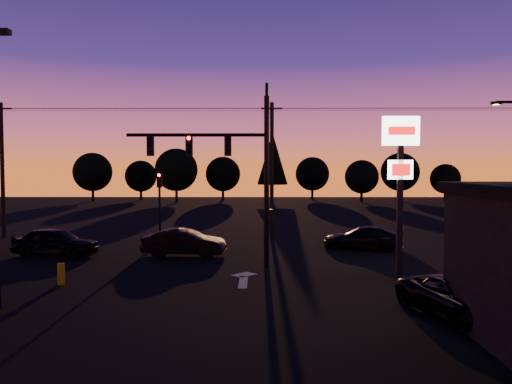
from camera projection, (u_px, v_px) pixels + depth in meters
ground at (230, 288)px, 19.41m from camera, size 120.00×120.00×0.00m
lane_arrow at (244, 278)px, 21.07m from camera, size 1.20×3.10×0.01m
traffic_signal_mast at (232, 162)px, 23.15m from camera, size 6.79×0.52×8.58m
secondary_signal at (160, 197)px, 30.77m from camera, size 0.30×0.31×4.35m
pylon_sign at (400, 162)px, 20.62m from camera, size 1.50×0.28×6.80m
utility_pole_0 at (2, 169)px, 33.26m from camera, size 1.40×0.26×9.00m
utility_pole_1 at (272, 169)px, 33.15m from camera, size 1.40×0.26×9.00m
power_wires at (272, 109)px, 32.96m from camera, size 36.00×1.22×0.07m
bollard at (61, 274)px, 19.97m from camera, size 0.29×0.29×0.86m
tree_0 at (93, 172)px, 69.27m from camera, size 5.36×5.36×6.74m
tree_1 at (141, 176)px, 72.26m from camera, size 4.54×4.54×5.71m
tree_2 at (176, 170)px, 67.19m from camera, size 5.77×5.78×7.26m
tree_3 at (223, 174)px, 71.18m from camera, size 4.95×4.95×6.22m
tree_4 at (272, 158)px, 68.04m from camera, size 4.18×4.18×9.50m
tree_5 at (312, 174)px, 73.10m from camera, size 4.95×4.95×6.22m
tree_6 at (362, 177)px, 67.09m from camera, size 4.54×4.54×5.71m
tree_7 at (400, 172)px, 70.02m from camera, size 5.36×5.36×6.74m
tree_8 at (445, 179)px, 69.04m from camera, size 4.12×4.12×5.19m
car_left at (55, 242)px, 26.31m from camera, size 4.76×2.68×1.53m
car_mid at (184, 242)px, 26.51m from camera, size 4.48×1.92×1.43m
car_right at (363, 238)px, 28.55m from camera, size 4.86×3.13×1.31m
suv_parked at (458, 298)px, 15.59m from camera, size 3.25×4.85×1.23m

